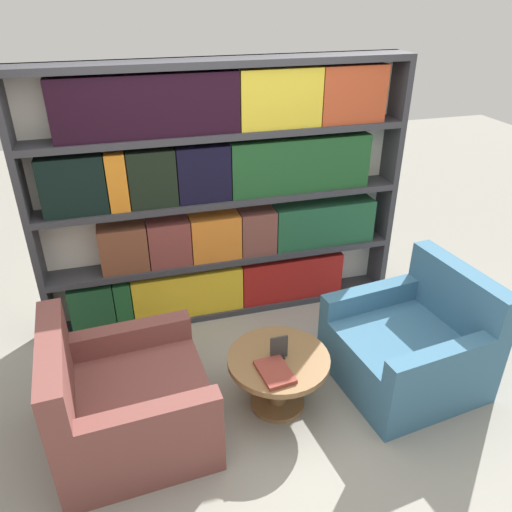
% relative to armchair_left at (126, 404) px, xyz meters
% --- Properties ---
extents(ground_plane, '(14.00, 14.00, 0.00)m').
position_rel_armchair_left_xyz_m(ground_plane, '(0.91, -0.12, -0.28)').
color(ground_plane, gray).
extents(bookshelf, '(2.92, 0.30, 2.08)m').
position_rel_armchair_left_xyz_m(bookshelf, '(0.91, 1.25, 0.77)').
color(bookshelf, silver).
rests_on(bookshelf, ground_plane).
extents(armchair_left, '(0.97, 0.94, 0.84)m').
position_rel_armchair_left_xyz_m(armchair_left, '(0.00, 0.00, 0.00)').
color(armchair_left, brown).
rests_on(armchair_left, ground_plane).
extents(armchair_right, '(1.01, 0.99, 0.84)m').
position_rel_armchair_left_xyz_m(armchair_right, '(1.97, 0.01, 0.00)').
color(armchair_right, '#386684').
rests_on(armchair_right, ground_plane).
extents(coffee_table, '(0.67, 0.67, 0.40)m').
position_rel_armchair_left_xyz_m(coffee_table, '(0.98, 0.02, 0.01)').
color(coffee_table, brown).
rests_on(coffee_table, ground_plane).
extents(table_sign, '(0.12, 0.06, 0.17)m').
position_rel_armchair_left_xyz_m(table_sign, '(0.98, 0.02, 0.20)').
color(table_sign, black).
rests_on(table_sign, coffee_table).
extents(stray_book, '(0.21, 0.29, 0.03)m').
position_rel_armchair_left_xyz_m(stray_book, '(0.92, -0.13, 0.14)').
color(stray_book, brown).
rests_on(stray_book, coffee_table).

